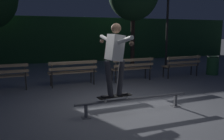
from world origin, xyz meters
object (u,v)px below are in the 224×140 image
(skateboarder, at_px, (115,54))
(park_bench_left_center, at_px, (73,70))
(skateboard, at_px, (115,96))
(park_bench_rightmost, at_px, (182,64))
(park_bench_leftmost, at_px, (0,74))
(lamp_post_right, at_px, (168,18))
(trash_can, at_px, (213,65))
(grind_rail, at_px, (134,101))
(park_bench_right_center, at_px, (132,67))

(skateboarder, xyz_separation_m, park_bench_left_center, (-0.34, 3.00, -0.80))
(skateboard, relative_size, park_bench_rightmost, 0.49)
(park_bench_leftmost, distance_m, park_bench_rightmost, 6.57)
(lamp_post_right, bearing_deg, trash_can, -67.59)
(grind_rail, xyz_separation_m, lamp_post_right, (4.26, 5.17, 2.22))
(skateboard, distance_m, trash_can, 6.38)
(skateboard, bearing_deg, park_bench_rightmost, 36.63)
(skateboard, distance_m, park_bench_left_center, 3.03)
(skateboarder, height_order, park_bench_rightmost, skateboarder)
(park_bench_right_center, xyz_separation_m, lamp_post_right, (2.88, 2.17, 1.94))
(grind_rail, relative_size, park_bench_leftmost, 1.69)
(grind_rail, bearing_deg, park_bench_leftmost, 134.91)
(grind_rail, bearing_deg, skateboarder, 179.96)
(park_bench_left_center, bearing_deg, park_bench_leftmost, 180.00)
(grind_rail, bearing_deg, skateboard, 180.00)
(park_bench_right_center, relative_size, trash_can, 2.02)
(park_bench_leftmost, distance_m, park_bench_left_center, 2.19)
(skateboard, bearing_deg, grind_rail, -0.00)
(skateboard, relative_size, lamp_post_right, 0.20)
(park_bench_leftmost, bearing_deg, park_bench_left_center, 0.00)
(lamp_post_right, bearing_deg, skateboard, -132.44)
(grind_rail, distance_m, skateboard, 0.49)
(park_bench_left_center, height_order, park_bench_rightmost, same)
(skateboarder, relative_size, park_bench_right_center, 0.97)
(grind_rail, bearing_deg, trash_can, 30.32)
(skateboarder, bearing_deg, skateboard, -173.32)
(park_bench_left_center, xyz_separation_m, park_bench_right_center, (2.19, 0.00, 0.00))
(skateboard, xyz_separation_m, park_bench_rightmost, (4.04, 3.00, 0.13))
(park_bench_left_center, distance_m, park_bench_rightmost, 4.38)
(trash_can, bearing_deg, skateboarder, -151.79)
(skateboarder, bearing_deg, lamp_post_right, 47.58)
(skateboarder, bearing_deg, park_bench_leftmost, 130.10)
(lamp_post_right, bearing_deg, grind_rail, -129.48)
(skateboarder, relative_size, park_bench_leftmost, 0.97)
(park_bench_leftmost, bearing_deg, skateboard, -49.94)
(grind_rail, bearing_deg, park_bench_rightmost, 40.06)
(lamp_post_right, bearing_deg, park_bench_left_center, -156.83)
(trash_can, bearing_deg, skateboard, -151.80)
(skateboarder, xyz_separation_m, trash_can, (5.62, 3.01, -0.93))
(park_bench_left_center, bearing_deg, park_bench_rightmost, 0.00)
(park_bench_right_center, distance_m, lamp_post_right, 4.09)
(park_bench_leftmost, xyz_separation_m, park_bench_right_center, (4.38, 0.00, 0.00))
(park_bench_right_center, xyz_separation_m, trash_can, (3.77, 0.01, -0.12))
(park_bench_leftmost, bearing_deg, trash_can, 0.07)
(park_bench_right_center, relative_size, lamp_post_right, 0.41)
(lamp_post_right, bearing_deg, park_bench_leftmost, -163.36)
(lamp_post_right, bearing_deg, skateboarder, -132.42)
(park_bench_leftmost, bearing_deg, park_bench_right_center, 0.00)
(park_bench_right_center, height_order, lamp_post_right, lamp_post_right)
(park_bench_leftmost, distance_m, park_bench_right_center, 4.38)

